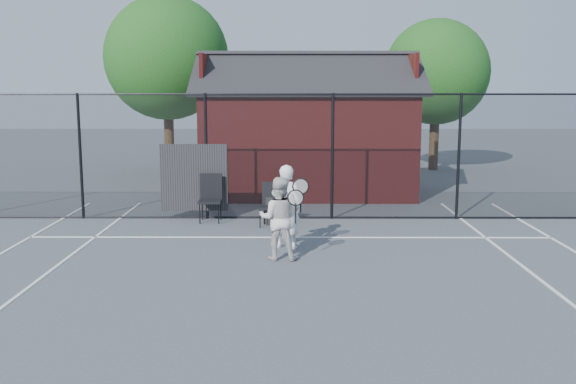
{
  "coord_description": "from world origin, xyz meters",
  "views": [
    {
      "loc": [
        0.04,
        -10.16,
        3.1
      ],
      "look_at": [
        -0.04,
        2.21,
        1.1
      ],
      "focal_mm": 40.0,
      "sensor_mm": 36.0,
      "label": 1
    }
  ],
  "objects_px": {
    "clubhouse": "(307,139)",
    "chair_right": "(270,206)",
    "player_front": "(286,206)",
    "chair_left": "(210,199)",
    "player_back": "(279,218)",
    "waste_bin": "(274,210)"
  },
  "relations": [
    {
      "from": "player_front",
      "to": "player_back",
      "type": "distance_m",
      "value": 0.86
    },
    {
      "from": "player_front",
      "to": "chair_right",
      "type": "relative_size",
      "value": 1.7
    },
    {
      "from": "clubhouse",
      "to": "player_front",
      "type": "relative_size",
      "value": 3.94
    },
    {
      "from": "chair_left",
      "to": "waste_bin",
      "type": "distance_m",
      "value": 1.53
    },
    {
      "from": "clubhouse",
      "to": "player_front",
      "type": "distance_m",
      "value": 6.94
    },
    {
      "from": "player_back",
      "to": "chair_left",
      "type": "bearing_deg",
      "value": 116.77
    },
    {
      "from": "clubhouse",
      "to": "chair_right",
      "type": "relative_size",
      "value": 6.71
    },
    {
      "from": "waste_bin",
      "to": "clubhouse",
      "type": "bearing_deg",
      "value": 79.23
    },
    {
      "from": "player_front",
      "to": "chair_left",
      "type": "bearing_deg",
      "value": 126.18
    },
    {
      "from": "player_back",
      "to": "waste_bin",
      "type": "distance_m",
      "value": 3.16
    },
    {
      "from": "clubhouse",
      "to": "chair_right",
      "type": "xyz_separation_m",
      "value": [
        -0.95,
        -4.9,
        -1.12
      ]
    },
    {
      "from": "chair_left",
      "to": "chair_right",
      "type": "bearing_deg",
      "value": -19.31
    },
    {
      "from": "player_front",
      "to": "chair_right",
      "type": "xyz_separation_m",
      "value": [
        -0.38,
        1.97,
        -0.34
      ]
    },
    {
      "from": "clubhouse",
      "to": "player_back",
      "type": "distance_m",
      "value": 7.8
    },
    {
      "from": "player_front",
      "to": "waste_bin",
      "type": "height_order",
      "value": "player_front"
    },
    {
      "from": "chair_left",
      "to": "player_back",
      "type": "bearing_deg",
      "value": -63.21
    },
    {
      "from": "player_back",
      "to": "clubhouse",
      "type": "bearing_deg",
      "value": 84.82
    },
    {
      "from": "waste_bin",
      "to": "player_front",
      "type": "bearing_deg",
      "value": -82.39
    },
    {
      "from": "chair_left",
      "to": "chair_right",
      "type": "relative_size",
      "value": 1.13
    },
    {
      "from": "clubhouse",
      "to": "player_front",
      "type": "height_order",
      "value": "clubhouse"
    },
    {
      "from": "player_front",
      "to": "player_back",
      "type": "bearing_deg",
      "value": -98.7
    },
    {
      "from": "chair_right",
      "to": "waste_bin",
      "type": "bearing_deg",
      "value": 87.38
    }
  ]
}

